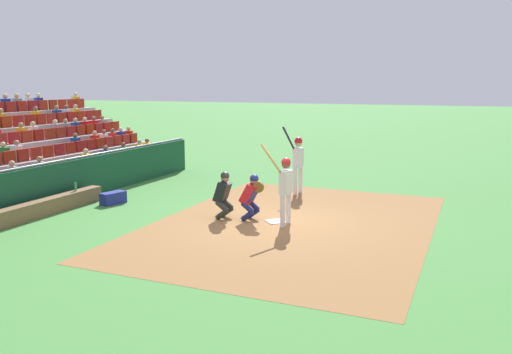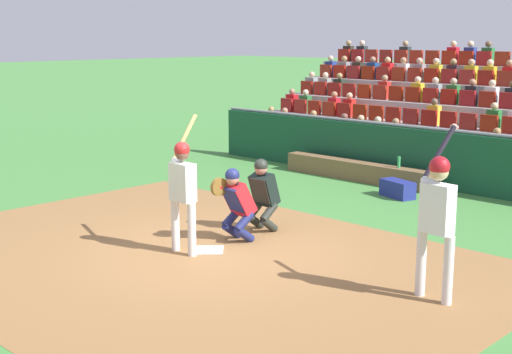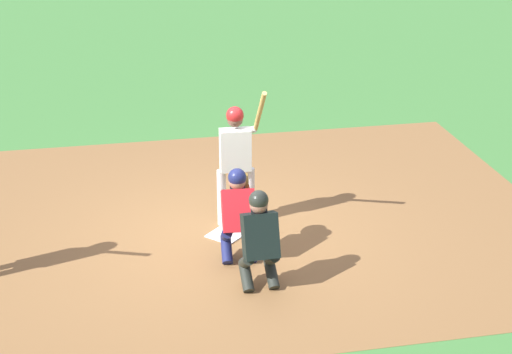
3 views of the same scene
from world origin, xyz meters
name	(u,v)px [view 2 (image 2 of 3)]	position (x,y,z in m)	size (l,w,h in m)	color
ground_plane	(209,251)	(0.00, 0.00, 0.00)	(160.00, 160.00, 0.00)	#45863D
infield_dirt_patch	(185,258)	(0.00, 0.50, 0.00)	(9.60, 6.86, 0.01)	olive
home_plate_marker	(209,250)	(0.00, 0.00, 0.02)	(0.44, 0.44, 0.02)	white
batter_at_plate	(183,185)	(0.21, 0.34, 1.10)	(0.60, 0.69, 2.13)	silver
catcher_crouching	(236,200)	(0.07, -0.66, 0.71)	(0.49, 0.71, 1.27)	navy
home_plate_umpire	(263,191)	(0.19, -1.43, 0.71)	(0.47, 0.47, 1.31)	#272C26
dugout_wall	(432,158)	(0.00, -6.75, 0.65)	(13.00, 0.24, 1.35)	#14472C
dugout_bench	(357,171)	(1.66, -6.20, 0.22)	(4.01, 0.40, 0.44)	brown
water_bottle_on_bench	(399,162)	(0.53, -6.22, 0.57)	(0.07, 0.07, 0.26)	green
equipment_duffel_bag	(397,189)	(-0.05, -5.30, 0.18)	(0.76, 0.36, 0.36)	navy
on_deck_batter	(437,211)	(-3.62, -0.61, 1.18)	(0.57, 0.66, 2.22)	silver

